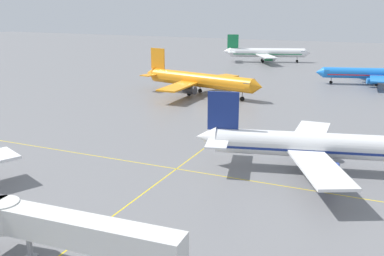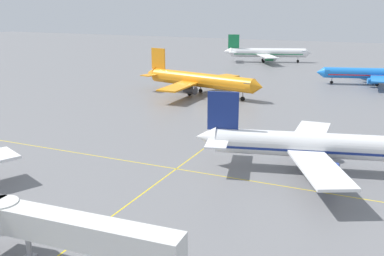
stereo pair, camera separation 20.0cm
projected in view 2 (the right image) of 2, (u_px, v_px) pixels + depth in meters
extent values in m
cylinder|color=white|center=(322.00, 145.00, 67.23)|extent=(31.88, 11.40, 3.79)
cone|color=white|center=(206.00, 137.00, 70.11)|extent=(3.97, 4.26, 3.60)
cube|color=navy|center=(223.00, 111.00, 68.52)|extent=(4.73, 1.51, 5.98)
cube|color=white|center=(217.00, 143.00, 66.91)|extent=(4.35, 5.80, 0.24)
cube|color=white|center=(222.00, 132.00, 72.59)|extent=(4.35, 5.80, 0.24)
cube|color=white|center=(320.00, 168.00, 59.52)|extent=(11.22, 15.72, 0.40)
cube|color=white|center=(310.00, 133.00, 75.60)|extent=(5.70, 15.13, 0.40)
cylinder|color=navy|center=(326.00, 169.00, 62.78)|extent=(3.80, 2.85, 2.09)
cylinder|color=navy|center=(319.00, 147.00, 72.62)|extent=(3.80, 2.85, 2.09)
cube|color=navy|center=(321.00, 148.00, 67.36)|extent=(29.41, 10.82, 0.36)
cylinder|color=#99999E|center=(308.00, 166.00, 65.76)|extent=(0.28, 0.28, 1.65)
cylinder|color=black|center=(307.00, 173.00, 66.05)|extent=(1.17, 0.70, 1.10)
cylinder|color=#99999E|center=(306.00, 154.00, 70.68)|extent=(0.28, 0.28, 1.65)
cylinder|color=black|center=(305.00, 161.00, 70.97)|extent=(1.17, 0.70, 1.10)
cylinder|color=orange|center=(201.00, 80.00, 124.30)|extent=(33.00, 10.65, 3.91)
cone|color=orange|center=(258.00, 87.00, 114.19)|extent=(3.41, 4.30, 3.83)
cone|color=orange|center=(152.00, 73.00, 134.48)|extent=(3.99, 4.31, 3.71)
cube|color=orange|center=(158.00, 59.00, 131.78)|extent=(4.91, 1.39, 6.17)
cube|color=orange|center=(150.00, 75.00, 130.85)|extent=(4.33, 5.91, 0.25)
cube|color=orange|center=(164.00, 72.00, 135.65)|extent=(4.33, 5.91, 0.25)
cube|color=orange|center=(179.00, 86.00, 118.25)|extent=(5.35, 15.43, 0.41)
cube|color=orange|center=(215.00, 78.00, 131.85)|extent=(11.15, 16.27, 0.41)
cylinder|color=#333338|center=(190.00, 90.00, 120.54)|extent=(3.87, 2.84, 2.16)
cylinder|color=#333338|center=(212.00, 84.00, 128.87)|extent=(3.87, 2.84, 2.16)
cube|color=#385166|center=(250.00, 84.00, 115.38)|extent=(2.56, 3.90, 0.72)
cube|color=orange|center=(201.00, 82.00, 124.43)|extent=(30.43, 10.14, 0.37)
cylinder|color=#99999E|center=(243.00, 95.00, 117.38)|extent=(0.29, 0.29, 1.70)
cylinder|color=black|center=(243.00, 99.00, 117.68)|extent=(1.20, 0.69, 1.13)
cylinder|color=#99999E|center=(189.00, 90.00, 124.06)|extent=(0.29, 0.29, 1.70)
cylinder|color=black|center=(189.00, 94.00, 124.36)|extent=(1.20, 0.69, 1.13)
cylinder|color=#99999E|center=(201.00, 87.00, 128.22)|extent=(0.29, 0.29, 1.70)
cylinder|color=black|center=(200.00, 91.00, 128.53)|extent=(1.20, 0.69, 1.13)
cylinder|color=blue|center=(370.00, 73.00, 140.46)|extent=(28.11, 11.00, 3.36)
cone|color=blue|center=(320.00, 72.00, 142.57)|extent=(3.11, 3.80, 3.29)
cube|color=blue|center=(367.00, 72.00, 147.65)|extent=(10.27, 13.86, 0.35)
cube|color=blue|center=(379.00, 79.00, 133.32)|extent=(5.50, 13.54, 0.35)
cylinder|color=blue|center=(366.00, 76.00, 145.32)|extent=(3.40, 2.61, 1.86)
cylinder|color=blue|center=(373.00, 81.00, 136.55)|extent=(3.40, 2.61, 1.86)
cube|color=#385166|center=(327.00, 71.00, 142.16)|extent=(2.38, 3.41, 0.62)
cube|color=red|center=(370.00, 75.00, 140.57)|extent=(25.95, 10.41, 0.32)
cylinder|color=#99999E|center=(332.00, 79.00, 142.62)|extent=(0.25, 0.25, 1.46)
cylinder|color=black|center=(332.00, 82.00, 142.88)|extent=(1.04, 0.65, 0.97)
cylinder|color=#99999E|center=(374.00, 79.00, 142.99)|extent=(0.25, 0.25, 1.46)
cylinder|color=black|center=(373.00, 82.00, 143.25)|extent=(1.04, 0.65, 0.97)
cylinder|color=#99999E|center=(377.00, 81.00, 138.60)|extent=(0.25, 0.25, 1.46)
cylinder|color=black|center=(377.00, 85.00, 138.86)|extent=(1.04, 0.65, 0.97)
cylinder|color=white|center=(268.00, 53.00, 195.59)|extent=(31.54, 14.45, 3.82)
cone|color=white|center=(308.00, 53.00, 194.30)|extent=(3.72, 4.40, 3.74)
cone|color=white|center=(228.00, 51.00, 196.79)|extent=(4.25, 4.50, 3.63)
cube|color=#197F47|center=(234.00, 41.00, 195.45)|extent=(4.66, 1.97, 6.03)
cube|color=white|center=(232.00, 52.00, 193.74)|extent=(4.79, 6.00, 0.24)
cube|color=white|center=(232.00, 51.00, 199.53)|extent=(4.79, 6.00, 0.24)
cube|color=white|center=(267.00, 56.00, 187.62)|extent=(12.37, 15.56, 0.40)
cube|color=white|center=(264.00, 52.00, 204.03)|extent=(7.21, 15.63, 0.40)
cylinder|color=#2D9956|center=(269.00, 58.00, 191.06)|extent=(3.93, 3.14, 2.11)
cylinder|color=#2D9956|center=(267.00, 56.00, 201.10)|extent=(3.93, 3.14, 2.11)
cube|color=#385166|center=(303.00, 52.00, 194.32)|extent=(2.89, 3.92, 0.70)
cube|color=#197F47|center=(268.00, 54.00, 195.71)|extent=(29.13, 13.62, 0.36)
cylinder|color=#99999E|center=(298.00, 59.00, 195.27)|extent=(0.28, 0.28, 1.66)
cylinder|color=black|center=(298.00, 61.00, 195.57)|extent=(1.19, 0.80, 1.10)
cylinder|color=#99999E|center=(264.00, 59.00, 193.88)|extent=(0.28, 0.28, 1.66)
cylinder|color=black|center=(263.00, 62.00, 194.18)|extent=(1.19, 0.80, 1.10)
cylinder|color=#99999E|center=(263.00, 58.00, 198.90)|extent=(0.28, 0.28, 1.66)
cylinder|color=black|center=(263.00, 60.00, 199.20)|extent=(1.19, 0.80, 1.10)
cube|color=yellow|center=(176.00, 169.00, 69.16)|extent=(135.29, 0.20, 0.01)
cube|color=yellow|center=(98.00, 226.00, 51.29)|extent=(0.20, 89.43, 0.01)
cube|color=silver|center=(85.00, 232.00, 41.55)|extent=(19.65, 3.66, 2.70)
cylinder|color=silver|center=(3.00, 215.00, 44.98)|extent=(3.38, 3.38, 2.97)
cylinder|color=#99999E|center=(28.00, 239.00, 44.50)|extent=(0.56, 0.56, 4.10)
cube|color=#99999E|center=(30.00, 256.00, 45.02)|extent=(1.15, 1.15, 0.20)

